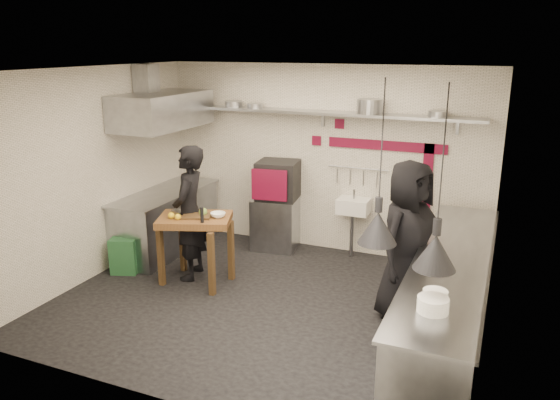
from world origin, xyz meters
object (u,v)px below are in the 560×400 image
at_px(combi_oven, 278,180).
at_px(chef_left, 190,213).
at_px(green_bin, 126,254).
at_px(chef_right, 407,241).
at_px(oven_stand, 276,223).
at_px(prep_table, 196,250).

distance_m(combi_oven, chef_left, 1.61).
bearing_deg(green_bin, chef_right, 3.20).
distance_m(oven_stand, chef_left, 1.66).
xyz_separation_m(oven_stand, chef_left, (-0.61, -1.46, 0.51)).
distance_m(oven_stand, prep_table, 1.65).
xyz_separation_m(combi_oven, green_bin, (-1.60, -1.67, -0.84)).
relative_size(combi_oven, green_bin, 1.19).
bearing_deg(chef_right, oven_stand, 79.01).
height_order(oven_stand, chef_left, chef_left).
xyz_separation_m(oven_stand, combi_oven, (0.04, 0.00, 0.69)).
bearing_deg(chef_right, chef_left, 111.87).
distance_m(prep_table, chef_left, 0.49).
bearing_deg(green_bin, oven_stand, 46.88).
height_order(combi_oven, green_bin, combi_oven).
bearing_deg(chef_left, prep_table, 36.20).
bearing_deg(chef_left, combi_oven, 141.99).
distance_m(green_bin, chef_left, 1.17).
bearing_deg(oven_stand, chef_left, -121.12).
bearing_deg(combi_oven, prep_table, -115.47).
relative_size(oven_stand, chef_left, 0.44).
height_order(green_bin, chef_left, chef_left).
relative_size(prep_table, chef_left, 0.51).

